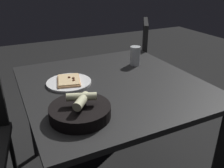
# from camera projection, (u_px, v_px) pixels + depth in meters

# --- Properties ---
(dining_table) EXTENTS (1.02, 1.04, 0.74)m
(dining_table) POSITION_uv_depth(u_px,v_px,m) (112.00, 92.00, 1.45)
(dining_table) COLOR black
(dining_table) RESTS_ON ground
(pizza_plate) EXTENTS (0.26, 0.26, 0.04)m
(pizza_plate) POSITION_uv_depth(u_px,v_px,m) (69.00, 82.00, 1.41)
(pizza_plate) COLOR white
(pizza_plate) RESTS_ON dining_table
(bread_basket) EXTENTS (0.28, 0.28, 0.12)m
(bread_basket) POSITION_uv_depth(u_px,v_px,m) (81.00, 111.00, 1.07)
(bread_basket) COLOR black
(bread_basket) RESTS_ON dining_table
(beer_glass) EXTENTS (0.07, 0.07, 0.13)m
(beer_glass) POSITION_uv_depth(u_px,v_px,m) (135.00, 57.00, 1.68)
(beer_glass) COLOR silver
(beer_glass) RESTS_ON dining_table
(chair_near) EXTENTS (0.61, 0.61, 0.95)m
(chair_near) POSITION_uv_depth(u_px,v_px,m) (132.00, 66.00, 2.27)
(chair_near) COLOR black
(chair_near) RESTS_ON ground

